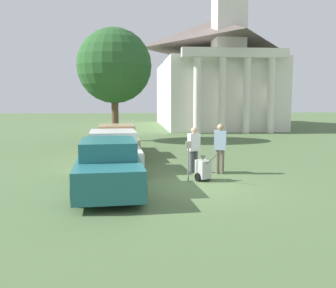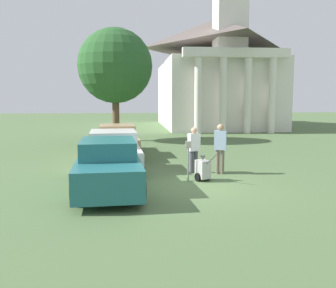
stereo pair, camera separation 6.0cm
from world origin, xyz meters
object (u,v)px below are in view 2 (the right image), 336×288
at_px(parking_meter, 188,153).
at_px(church, 214,69).
at_px(person_worker, 194,147).
at_px(equipment_cart, 203,169).
at_px(person_supervisor, 220,145).
at_px(parked_car_white, 113,151).
at_px(parked_car_teal, 108,165).
at_px(parked_car_tan, 117,141).

height_order(parking_meter, church, church).
relative_size(person_worker, equipment_cart, 1.67).
bearing_deg(person_supervisor, parked_car_white, 0.90).
bearing_deg(equipment_cart, parked_car_teal, 170.62).
bearing_deg(person_worker, equipment_cart, 71.09).
xyz_separation_m(parked_car_tan, person_supervisor, (3.85, -4.96, 0.34)).
xyz_separation_m(person_worker, church, (5.73, 22.77, 4.59)).
bearing_deg(church, person_worker, -104.13).
distance_m(person_supervisor, equipment_cart, 1.49).
height_order(person_supervisor, church, church).
relative_size(parked_car_white, equipment_cart, 5.17).
xyz_separation_m(person_worker, equipment_cart, (0.08, -1.37, -0.56)).
relative_size(parked_car_teal, person_worker, 3.20).
bearing_deg(person_worker, parked_car_tan, -79.71).
xyz_separation_m(parked_car_teal, church, (8.69, 24.94, 4.83)).
height_order(parking_meter, person_worker, person_worker).
distance_m(parked_car_tan, person_worker, 5.52).
distance_m(parked_car_teal, person_worker, 3.67).
height_order(parked_car_tan, equipment_cart, parked_car_tan).
bearing_deg(parking_meter, church, 75.71).
height_order(parked_car_tan, church, church).
distance_m(parked_car_teal, church, 26.85).
distance_m(parked_car_white, person_worker, 3.11).
distance_m(parked_car_tan, equipment_cart, 6.75).
relative_size(person_worker, person_supervisor, 0.92).
height_order(parked_car_teal, parked_car_tan, parked_car_teal).
bearing_deg(equipment_cart, parked_car_tan, 92.47).
relative_size(parked_car_teal, parked_car_white, 1.03).
bearing_deg(equipment_cart, parked_car_white, 118.49).
height_order(parked_car_teal, person_worker, person_worker).
xyz_separation_m(parked_car_teal, person_worker, (2.95, 2.17, 0.24)).
distance_m(parking_meter, person_supervisor, 1.68).
height_order(parked_car_white, person_worker, person_worker).
bearing_deg(parked_car_white, person_worker, -21.16).
relative_size(parked_car_white, person_supervisor, 2.86).
xyz_separation_m(person_worker, person_supervisor, (0.90, -0.30, 0.09)).
height_order(parked_car_teal, equipment_cart, parked_car_teal).
height_order(parked_car_teal, person_supervisor, person_supervisor).
distance_m(parked_car_white, equipment_cart, 3.82).
bearing_deg(person_worker, parked_car_white, -39.73).
xyz_separation_m(parking_meter, person_worker, (0.41, 1.34, 0.02)).
bearing_deg(parked_car_teal, person_worker, 32.79).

